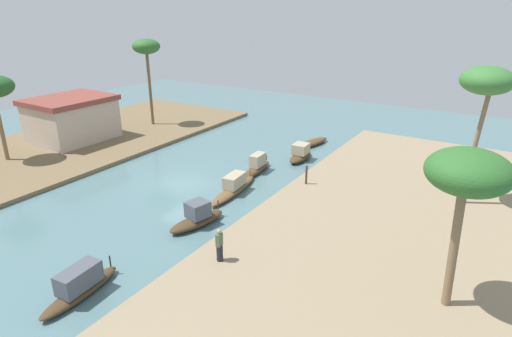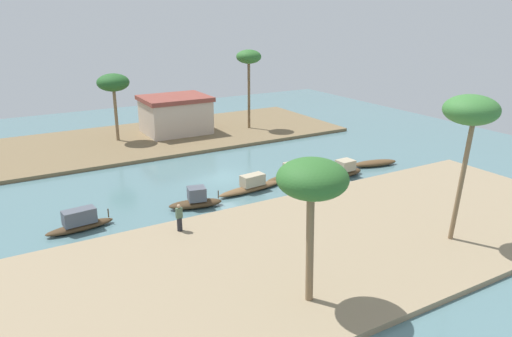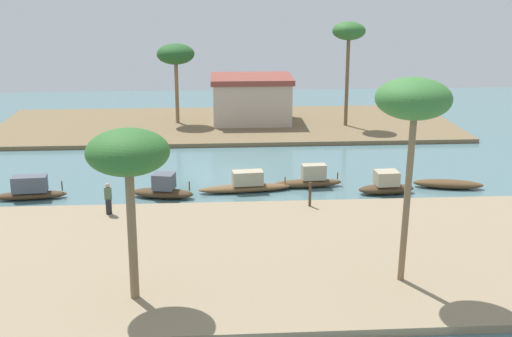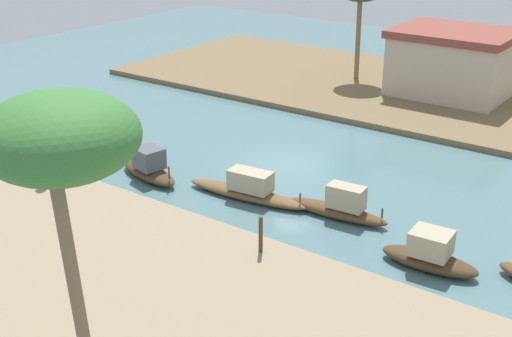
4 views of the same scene
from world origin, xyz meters
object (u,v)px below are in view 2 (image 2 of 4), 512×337
(person_on_near_bank, at_px, (179,219))
(palm_tree_right_tall, at_px, (113,83))
(sampan_upstream_small, at_px, (345,170))
(sampan_with_red_awning, at_px, (196,200))
(palm_tree_left_near, at_px, (312,181))
(palm_tree_left_far, at_px, (471,112))
(riverside_building, at_px, (175,114))
(sampan_open_hull, at_px, (375,163))
(palm_tree_right_short, at_px, (249,59))
(mooring_post, at_px, (318,186))
(sampan_near_left_bank, at_px, (251,186))
(sampan_downstream_large, at_px, (80,222))
(sampan_midstream, at_px, (290,174))

(person_on_near_bank, bearing_deg, palm_tree_right_tall, 76.01)
(sampan_upstream_small, bearing_deg, sampan_with_red_awning, 176.40)
(palm_tree_left_near, distance_m, palm_tree_left_far, 10.50)
(riverside_building, bearing_deg, sampan_open_hull, -59.65)
(palm_tree_right_short, bearing_deg, mooring_post, -106.29)
(sampan_open_hull, bearing_deg, person_on_near_bank, -155.26)
(person_on_near_bank, xyz_separation_m, palm_tree_right_tall, (2.50, 22.03, 4.75))
(sampan_near_left_bank, height_order, palm_tree_right_tall, palm_tree_right_tall)
(sampan_downstream_large, bearing_deg, sampan_midstream, -1.05)
(sampan_downstream_large, xyz_separation_m, riverside_building, (13.38, 18.55, 1.67))
(sampan_open_hull, bearing_deg, palm_tree_left_far, -103.56)
(sampan_upstream_small, height_order, sampan_near_left_bank, sampan_upstream_small)
(sampan_downstream_large, height_order, palm_tree_right_tall, palm_tree_right_tall)
(sampan_with_red_awning, distance_m, palm_tree_left_far, 17.27)
(sampan_midstream, bearing_deg, palm_tree_right_tall, 112.13)
(sampan_with_red_awning, relative_size, mooring_post, 2.85)
(sampan_midstream, xyz_separation_m, mooring_post, (-0.61, -4.27, 0.49))
(sampan_open_hull, height_order, palm_tree_left_far, palm_tree_left_far)
(sampan_with_red_awning, distance_m, mooring_post, 8.32)
(palm_tree_right_short, bearing_deg, sampan_downstream_large, -141.67)
(sampan_open_hull, relative_size, sampan_with_red_awning, 1.12)
(palm_tree_left_far, bearing_deg, riverside_building, 97.47)
(palm_tree_left_far, bearing_deg, sampan_midstream, 97.20)
(sampan_upstream_small, distance_m, palm_tree_right_short, 18.26)
(palm_tree_left_near, height_order, palm_tree_right_short, palm_tree_right_short)
(sampan_midstream, bearing_deg, sampan_with_red_awning, -174.28)
(palm_tree_left_far, distance_m, palm_tree_right_short, 29.05)
(sampan_open_hull, height_order, riverside_building, riverside_building)
(person_on_near_bank, distance_m, palm_tree_right_short, 26.52)
(sampan_open_hull, bearing_deg, sampan_with_red_awning, -165.02)
(sampan_downstream_large, distance_m, sampan_midstream, 15.77)
(sampan_open_hull, relative_size, person_on_near_bank, 2.53)
(sampan_upstream_small, relative_size, sampan_open_hull, 0.79)
(mooring_post, bearing_deg, palm_tree_right_tall, 109.93)
(palm_tree_right_short, bearing_deg, riverside_building, 164.44)
(riverside_building, bearing_deg, sampan_with_red_awning, -107.29)
(riverside_building, bearing_deg, sampan_upstream_small, -70.42)
(sampan_open_hull, xyz_separation_m, palm_tree_right_short, (-2.90, 16.04, 7.31))
(person_on_near_bank, bearing_deg, sampan_with_red_awning, 46.10)
(mooring_post, distance_m, palm_tree_right_tall, 23.37)
(sampan_midstream, bearing_deg, sampan_near_left_bank, -174.12)
(sampan_downstream_large, bearing_deg, sampan_upstream_small, -6.31)
(mooring_post, relative_size, palm_tree_left_far, 0.16)
(sampan_downstream_large, xyz_separation_m, palm_tree_right_tall, (7.32, 18.40, 5.27))
(sampan_downstream_large, bearing_deg, mooring_post, -16.90)
(sampan_upstream_small, bearing_deg, person_on_near_bank, -170.84)
(person_on_near_bank, relative_size, palm_tree_left_far, 0.20)
(riverside_building, bearing_deg, person_on_near_bank, -110.50)
(person_on_near_bank, bearing_deg, riverside_building, 61.38)
(sampan_upstream_small, height_order, riverside_building, riverside_building)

